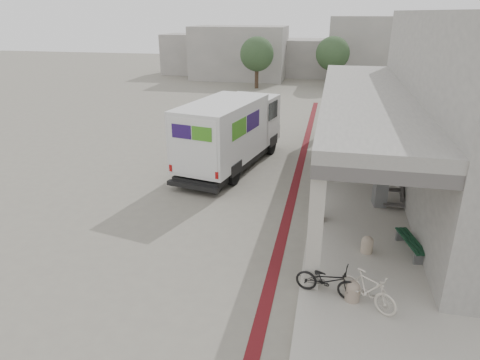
% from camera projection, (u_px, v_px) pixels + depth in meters
% --- Properties ---
extents(ground, '(120.00, 120.00, 0.00)m').
position_uv_depth(ground, '(257.00, 223.00, 15.10)').
color(ground, slate).
rests_on(ground, ground).
extents(bike_lane_stripe, '(0.35, 40.00, 0.01)m').
position_uv_depth(bike_lane_stripe, '(291.00, 202.00, 16.72)').
color(bike_lane_stripe, '#551115').
rests_on(bike_lane_stripe, ground).
extents(sidewalk, '(4.40, 28.00, 0.12)m').
position_uv_depth(sidewalk, '(375.00, 233.00, 14.30)').
color(sidewalk, '#A19D91').
rests_on(sidewalk, ground).
extents(transit_building, '(7.60, 17.00, 7.00)m').
position_uv_depth(transit_building, '(451.00, 110.00, 16.61)').
color(transit_building, gray).
rests_on(transit_building, ground).
extents(distant_backdrop, '(28.00, 10.00, 6.50)m').
position_uv_depth(distant_backdrop, '(288.00, 53.00, 47.29)').
color(distant_backdrop, gray).
rests_on(distant_backdrop, ground).
extents(tree_left, '(3.20, 3.20, 4.80)m').
position_uv_depth(tree_left, '(257.00, 54.00, 40.37)').
color(tree_left, '#38281C').
rests_on(tree_left, ground).
extents(tree_mid, '(3.20, 3.20, 4.80)m').
position_uv_depth(tree_mid, '(333.00, 54.00, 40.82)').
color(tree_mid, '#38281C').
rests_on(tree_mid, ground).
extents(tree_right, '(3.20, 3.20, 4.80)m').
position_uv_depth(tree_right, '(423.00, 56.00, 38.34)').
color(tree_right, '#38281C').
rests_on(tree_right, ground).
extents(fedex_truck, '(3.81, 8.00, 3.28)m').
position_uv_depth(fedex_truck, '(231.00, 131.00, 19.92)').
color(fedex_truck, black).
rests_on(fedex_truck, ground).
extents(bench, '(0.76, 1.71, 0.39)m').
position_uv_depth(bench, '(411.00, 243.00, 12.96)').
color(bench, slate).
rests_on(bench, sidewalk).
extents(bollard_near, '(0.37, 0.37, 0.56)m').
position_uv_depth(bollard_near, '(353.00, 291.00, 10.77)').
color(bollard_near, gray).
rests_on(bollard_near, sidewalk).
extents(bollard_far, '(0.36, 0.36, 0.54)m').
position_uv_depth(bollard_far, '(367.00, 244.00, 12.94)').
color(bollard_far, tan).
rests_on(bollard_far, sidewalk).
extents(utility_cabinet, '(0.52, 0.65, 1.00)m').
position_uv_depth(utility_cabinet, '(380.00, 193.00, 16.05)').
color(utility_cabinet, gray).
rests_on(utility_cabinet, sidewalk).
extents(bicycle_black, '(1.73, 0.88, 0.86)m').
position_uv_depth(bicycle_black, '(327.00, 280.00, 10.94)').
color(bicycle_black, black).
rests_on(bicycle_black, sidewalk).
extents(bicycle_cream, '(1.54, 1.30, 0.95)m').
position_uv_depth(bicycle_cream, '(368.00, 289.00, 10.49)').
color(bicycle_cream, beige).
rests_on(bicycle_cream, sidewalk).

